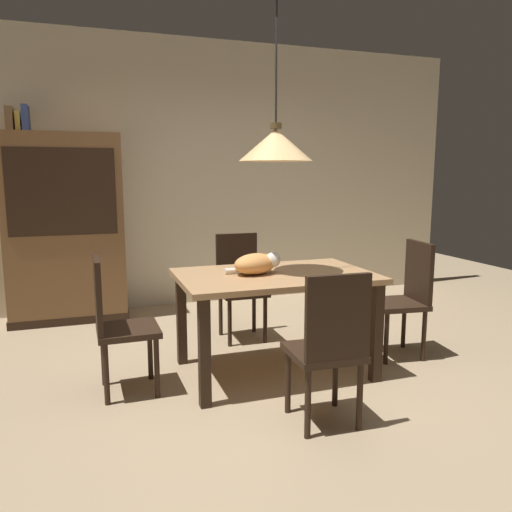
{
  "coord_description": "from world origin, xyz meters",
  "views": [
    {
      "loc": [
        -1.15,
        -2.93,
        1.47
      ],
      "look_at": [
        0.05,
        0.59,
        0.85
      ],
      "focal_mm": 35.15,
      "sensor_mm": 36.0,
      "label": 1
    }
  ],
  "objects_px": {
    "dining_table": "(275,287)",
    "cat_sleeping": "(257,264)",
    "chair_near_front": "(329,343)",
    "hutch_bookcase": "(66,232)",
    "book_yellow_short": "(19,122)",
    "chair_far_back": "(240,281)",
    "book_brown_thick": "(10,119)",
    "book_blue_wide": "(26,119)",
    "pendant_lamp": "(276,145)",
    "chair_right_side": "(406,294)",
    "chair_left_side": "(115,320)"
  },
  "relations": [
    {
      "from": "dining_table",
      "to": "book_blue_wide",
      "type": "relative_size",
      "value": 5.83
    },
    {
      "from": "chair_near_front",
      "to": "chair_far_back",
      "type": "xyz_separation_m",
      "value": [
        0.0,
        1.76,
        0.0
      ]
    },
    {
      "from": "cat_sleeping",
      "to": "chair_near_front",
      "type": "bearing_deg",
      "value": -81.75
    },
    {
      "from": "chair_far_back",
      "to": "book_brown_thick",
      "type": "height_order",
      "value": "book_brown_thick"
    },
    {
      "from": "chair_right_side",
      "to": "cat_sleeping",
      "type": "bearing_deg",
      "value": 178.79
    },
    {
      "from": "book_brown_thick",
      "to": "chair_far_back",
      "type": "bearing_deg",
      "value": -29.01
    },
    {
      "from": "book_blue_wide",
      "to": "pendant_lamp",
      "type": "bearing_deg",
      "value": -47.64
    },
    {
      "from": "book_brown_thick",
      "to": "pendant_lamp",
      "type": "bearing_deg",
      "value": -45.54
    },
    {
      "from": "book_brown_thick",
      "to": "book_blue_wide",
      "type": "bearing_deg",
      "value": 0.0
    },
    {
      "from": "chair_near_front",
      "to": "book_blue_wide",
      "type": "distance_m",
      "value": 3.62
    },
    {
      "from": "cat_sleeping",
      "to": "book_yellow_short",
      "type": "bearing_deg",
      "value": 131.49
    },
    {
      "from": "chair_near_front",
      "to": "chair_right_side",
      "type": "distance_m",
      "value": 1.43
    },
    {
      "from": "dining_table",
      "to": "cat_sleeping",
      "type": "distance_m",
      "value": 0.22
    },
    {
      "from": "cat_sleeping",
      "to": "pendant_lamp",
      "type": "relative_size",
      "value": 0.31
    },
    {
      "from": "chair_far_back",
      "to": "chair_near_front",
      "type": "bearing_deg",
      "value": -90.14
    },
    {
      "from": "book_brown_thick",
      "to": "chair_right_side",
      "type": "bearing_deg",
      "value": -32.68
    },
    {
      "from": "chair_far_back",
      "to": "chair_right_side",
      "type": "relative_size",
      "value": 1.0
    },
    {
      "from": "dining_table",
      "to": "chair_near_front",
      "type": "distance_m",
      "value": 0.89
    },
    {
      "from": "dining_table",
      "to": "book_brown_thick",
      "type": "relative_size",
      "value": 5.83
    },
    {
      "from": "chair_right_side",
      "to": "book_yellow_short",
      "type": "relative_size",
      "value": 4.65
    },
    {
      "from": "cat_sleeping",
      "to": "book_brown_thick",
      "type": "relative_size",
      "value": 1.69
    },
    {
      "from": "dining_table",
      "to": "pendant_lamp",
      "type": "relative_size",
      "value": 1.08
    },
    {
      "from": "hutch_bookcase",
      "to": "book_blue_wide",
      "type": "distance_m",
      "value": 1.12
    },
    {
      "from": "dining_table",
      "to": "book_blue_wide",
      "type": "height_order",
      "value": "book_blue_wide"
    },
    {
      "from": "chair_near_front",
      "to": "hutch_bookcase",
      "type": "distance_m",
      "value": 3.19
    },
    {
      "from": "chair_right_side",
      "to": "book_blue_wide",
      "type": "height_order",
      "value": "book_blue_wide"
    },
    {
      "from": "pendant_lamp",
      "to": "chair_far_back",
      "type": "bearing_deg",
      "value": 89.92
    },
    {
      "from": "chair_near_front",
      "to": "book_blue_wide",
      "type": "relative_size",
      "value": 3.88
    },
    {
      "from": "chair_near_front",
      "to": "chair_right_side",
      "type": "relative_size",
      "value": 1.0
    },
    {
      "from": "chair_far_back",
      "to": "dining_table",
      "type": "bearing_deg",
      "value": -90.08
    },
    {
      "from": "dining_table",
      "to": "book_yellow_short",
      "type": "relative_size",
      "value": 7.0
    },
    {
      "from": "chair_near_front",
      "to": "book_brown_thick",
      "type": "relative_size",
      "value": 3.88
    },
    {
      "from": "chair_left_side",
      "to": "book_yellow_short",
      "type": "height_order",
      "value": "book_yellow_short"
    },
    {
      "from": "chair_near_front",
      "to": "book_brown_thick",
      "type": "distance_m",
      "value": 3.68
    },
    {
      "from": "hutch_bookcase",
      "to": "book_yellow_short",
      "type": "distance_m",
      "value": 1.11
    },
    {
      "from": "chair_left_side",
      "to": "chair_right_side",
      "type": "bearing_deg",
      "value": -0.21
    },
    {
      "from": "chair_left_side",
      "to": "pendant_lamp",
      "type": "xyz_separation_m",
      "value": [
        1.13,
        0.0,
        1.15
      ]
    },
    {
      "from": "chair_right_side",
      "to": "book_blue_wide",
      "type": "distance_m",
      "value": 3.77
    },
    {
      "from": "book_yellow_short",
      "to": "chair_near_front",
      "type": "bearing_deg",
      "value": -57.04
    },
    {
      "from": "hutch_bookcase",
      "to": "book_blue_wide",
      "type": "relative_size",
      "value": 7.71
    },
    {
      "from": "book_brown_thick",
      "to": "book_yellow_short",
      "type": "relative_size",
      "value": 1.2
    },
    {
      "from": "book_yellow_short",
      "to": "chair_right_side",
      "type": "bearing_deg",
      "value": -33.29
    },
    {
      "from": "chair_near_front",
      "to": "book_brown_thick",
      "type": "xyz_separation_m",
      "value": [
        -1.89,
        2.81,
        1.45
      ]
    },
    {
      "from": "book_yellow_short",
      "to": "cat_sleeping",
      "type": "bearing_deg",
      "value": -48.51
    },
    {
      "from": "chair_near_front",
      "to": "hutch_bookcase",
      "type": "bearing_deg",
      "value": 117.67
    },
    {
      "from": "chair_far_back",
      "to": "book_yellow_short",
      "type": "relative_size",
      "value": 4.65
    },
    {
      "from": "pendant_lamp",
      "to": "book_blue_wide",
      "type": "bearing_deg",
      "value": 132.36
    },
    {
      "from": "book_blue_wide",
      "to": "chair_far_back",
      "type": "bearing_deg",
      "value": -30.83
    },
    {
      "from": "hutch_bookcase",
      "to": "book_brown_thick",
      "type": "bearing_deg",
      "value": 179.79
    },
    {
      "from": "chair_far_back",
      "to": "book_brown_thick",
      "type": "distance_m",
      "value": 2.6
    }
  ]
}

